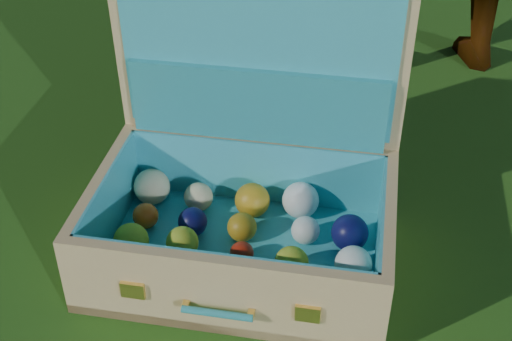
# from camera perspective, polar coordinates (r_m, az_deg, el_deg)

# --- Properties ---
(ground) EXTENTS (60.00, 60.00, 0.00)m
(ground) POSITION_cam_1_polar(r_m,az_deg,el_deg) (1.58, -4.39, -5.74)
(ground) COLOR #215114
(ground) RESTS_ON ground
(suitcase) EXTENTS (0.69, 0.56, 0.59)m
(suitcase) POSITION_cam_1_polar(r_m,az_deg,el_deg) (1.48, -0.72, -0.54)
(suitcase) COLOR #DEB777
(suitcase) RESTS_ON ground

